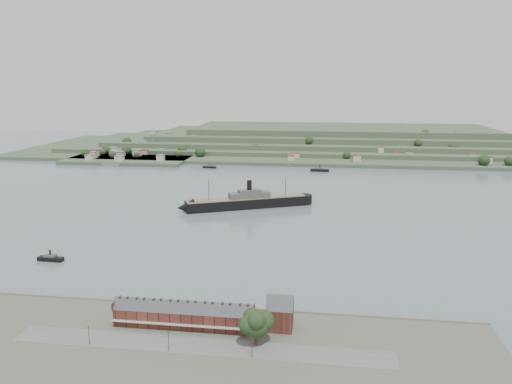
# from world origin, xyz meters

# --- Properties ---
(ground) EXTENTS (1400.00, 1400.00, 0.00)m
(ground) POSITION_xyz_m (0.00, 0.00, 0.00)
(ground) COLOR slate
(ground) RESTS_ON ground
(near_shore) EXTENTS (220.00, 80.00, 2.60)m
(near_shore) POSITION_xyz_m (0.00, -186.75, 1.01)
(near_shore) COLOR #4C5142
(near_shore) RESTS_ON ground
(terrace_row) EXTENTS (55.60, 9.80, 11.07)m
(terrace_row) POSITION_xyz_m (-10.00, -168.02, 6.84)
(terrace_row) COLOR #461E19
(terrace_row) RESTS_ON ground
(gabled_building) EXTENTS (10.40, 10.18, 14.09)m
(gabled_building) POSITION_xyz_m (27.50, -164.00, 8.19)
(gabled_building) COLOR #461E19
(gabled_building) RESTS_ON ground
(far_peninsula) EXTENTS (760.00, 309.00, 30.00)m
(far_peninsula) POSITION_xyz_m (27.91, 393.10, 11.88)
(far_peninsula) COLOR #394D33
(far_peninsula) RESTS_ON ground
(steamship) EXTENTS (102.09, 54.90, 26.12)m
(steamship) POSITION_xyz_m (-18.96, 29.51, 4.82)
(steamship) COLOR black
(steamship) RESTS_ON ground
(tugboat) EXTENTS (14.49, 4.52, 6.44)m
(tugboat) POSITION_xyz_m (-104.59, -101.62, 1.57)
(tugboat) COLOR black
(tugboat) RESTS_ON ground
(ferry_west) EXTENTS (16.00, 6.15, 5.85)m
(ferry_west) POSITION_xyz_m (-88.28, 207.89, 1.41)
(ferry_west) COLOR black
(ferry_west) RESTS_ON ground
(ferry_east) EXTENTS (20.46, 6.94, 7.55)m
(ferry_east) POSITION_xyz_m (37.30, 203.29, 1.82)
(ferry_east) COLOR black
(ferry_east) RESTS_ON ground
(fig_tree) EXTENTS (12.62, 10.93, 14.08)m
(fig_tree) POSITION_xyz_m (20.23, -178.33, 10.60)
(fig_tree) COLOR #3B2D1B
(fig_tree) RESTS_ON ground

